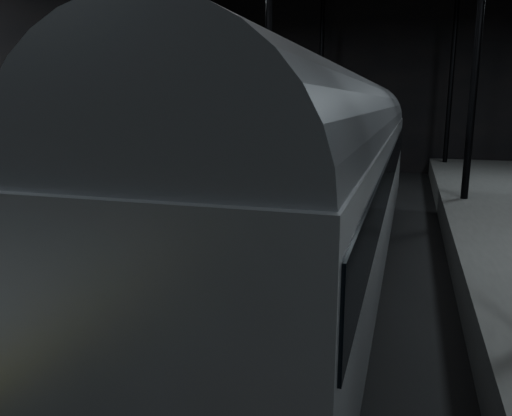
% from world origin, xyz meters
% --- Properties ---
extents(ground, '(44.00, 44.00, 0.00)m').
position_xyz_m(ground, '(0.00, 0.00, 0.00)').
color(ground, black).
rests_on(ground, ground).
extents(platform_left, '(9.00, 43.80, 1.00)m').
position_xyz_m(platform_left, '(-7.50, 0.00, 0.50)').
color(platform_left, '#555552').
rests_on(platform_left, ground).
extents(tactile_strip, '(0.50, 43.80, 0.01)m').
position_xyz_m(tactile_strip, '(-3.25, 0.00, 1.00)').
color(tactile_strip, olive).
rests_on(tactile_strip, platform_left).
extents(track, '(2.40, 43.00, 0.24)m').
position_xyz_m(track, '(0.00, 0.00, 0.07)').
color(track, '#3F3328').
rests_on(track, ground).
extents(train, '(2.87, 19.16, 5.12)m').
position_xyz_m(train, '(-0.00, 0.68, 2.86)').
color(train, '#A2A5A9').
rests_on(train, ground).
extents(woman, '(0.79, 0.65, 1.85)m').
position_xyz_m(woman, '(-3.80, -0.80, 1.92)').
color(woman, tan).
rests_on(woman, platform_left).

